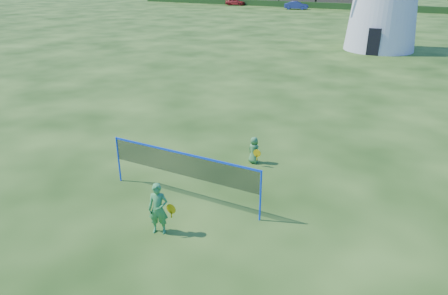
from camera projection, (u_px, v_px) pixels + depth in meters
ground at (211, 197)px, 12.74m from camera, size 220.00×220.00×0.00m
badminton_net at (183, 165)px, 12.18m from camera, size 5.05×0.05×1.55m
player_girl at (158, 209)px, 10.75m from camera, size 0.73×0.51×1.43m
player_boy at (254, 150)px, 14.78m from camera, size 0.63×0.45×0.98m
hedge at (285, 4)px, 75.49m from camera, size 62.00×0.80×1.00m
car_left at (235, 2)px, 78.54m from camera, size 3.83×1.90×1.26m
car_right at (296, 5)px, 70.71m from camera, size 4.15×2.02×1.31m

